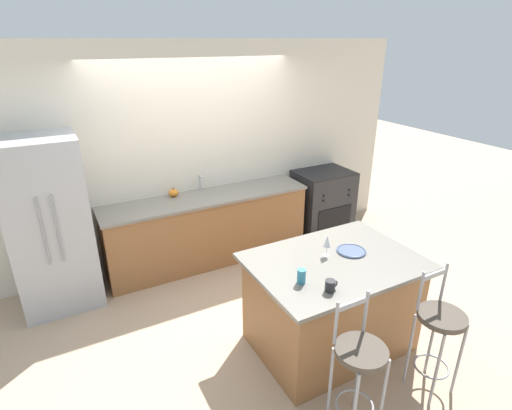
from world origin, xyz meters
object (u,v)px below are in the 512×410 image
(pumpkin_decoration, at_px, (173,193))
(wine_glass, at_px, (327,242))
(tumbler_cup, at_px, (301,276))
(refrigerator, at_px, (50,225))
(oven_range, at_px, (322,202))
(coffee_mug, at_px, (330,286))
(bar_stool_near, at_px, (359,364))
(dinner_plate, at_px, (351,251))
(bar_stool_far, at_px, (439,329))

(pumpkin_decoration, bearing_deg, wine_glass, -70.06)
(tumbler_cup, relative_size, pumpkin_decoration, 1.04)
(refrigerator, relative_size, pumpkin_decoration, 15.87)
(refrigerator, xyz_separation_m, oven_range, (3.54, 0.04, -0.45))
(coffee_mug, distance_m, tumbler_cup, 0.24)
(oven_range, distance_m, tumbler_cup, 2.85)
(refrigerator, xyz_separation_m, coffee_mug, (1.84, -2.28, 0.04))
(wine_glass, bearing_deg, tumbler_cup, -150.30)
(oven_range, bearing_deg, coffee_mug, -126.10)
(refrigerator, distance_m, bar_stool_near, 3.27)
(wine_glass, height_order, pumpkin_decoration, wine_glass)
(wine_glass, bearing_deg, dinner_plate, -11.32)
(coffee_mug, height_order, pumpkin_decoration, pumpkin_decoration)
(bar_stool_near, relative_size, tumbler_cup, 9.11)
(refrigerator, relative_size, bar_stool_far, 1.68)
(coffee_mug, xyz_separation_m, tumbler_cup, (-0.13, 0.20, 0.01))
(pumpkin_decoration, bearing_deg, coffee_mug, -79.83)
(refrigerator, relative_size, coffee_mug, 16.55)
(oven_range, relative_size, bar_stool_far, 0.86)
(bar_stool_far, distance_m, dinner_plate, 0.94)
(dinner_plate, xyz_separation_m, pumpkin_decoration, (-1.00, 2.13, 0.02))
(refrigerator, xyz_separation_m, bar_stool_near, (1.76, -2.74, -0.32))
(refrigerator, xyz_separation_m, bar_stool_far, (2.56, -2.75, -0.32))
(bar_stool_near, distance_m, coffee_mug, 0.58)
(bar_stool_near, xyz_separation_m, coffee_mug, (0.08, 0.46, 0.35))
(dinner_plate, distance_m, wine_glass, 0.28)
(oven_range, xyz_separation_m, wine_glass, (-1.39, -1.88, 0.58))
(refrigerator, height_order, bar_stool_far, refrigerator)
(coffee_mug, bearing_deg, bar_stool_near, -99.47)
(coffee_mug, relative_size, tumbler_cup, 0.93)
(refrigerator, relative_size, dinner_plate, 6.90)
(tumbler_cup, bearing_deg, coffee_mug, -55.63)
(tumbler_cup, bearing_deg, dinner_plate, 16.28)
(refrigerator, height_order, tumbler_cup, refrigerator)
(oven_range, relative_size, wine_glass, 4.76)
(bar_stool_far, distance_m, tumbler_cup, 1.15)
(coffee_mug, height_order, tumbler_cup, tumbler_cup)
(dinner_plate, height_order, wine_glass, wine_glass)
(bar_stool_near, bearing_deg, coffee_mug, 80.53)
(bar_stool_near, xyz_separation_m, bar_stool_far, (0.80, -0.01, 0.00))
(refrigerator, height_order, wine_glass, refrigerator)
(tumbler_cup, bearing_deg, oven_range, 49.31)
(bar_stool_near, distance_m, tumbler_cup, 0.75)
(tumbler_cup, xyz_separation_m, pumpkin_decoration, (-0.32, 2.33, -0.03))
(bar_stool_far, bearing_deg, pumpkin_decoration, 111.49)
(bar_stool_far, xyz_separation_m, coffee_mug, (-0.73, 0.47, 0.35))
(oven_range, xyz_separation_m, pumpkin_decoration, (-2.15, 0.20, 0.47))
(bar_stool_far, height_order, pumpkin_decoration, bar_stool_far)
(dinner_plate, relative_size, tumbler_cup, 2.22)
(tumbler_cup, bearing_deg, wine_glass, 29.70)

